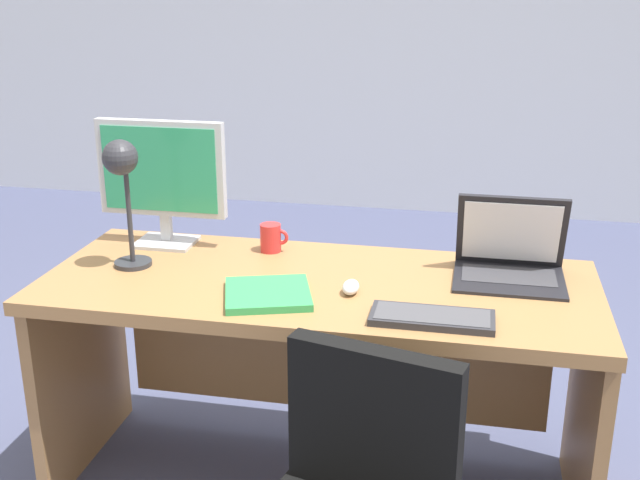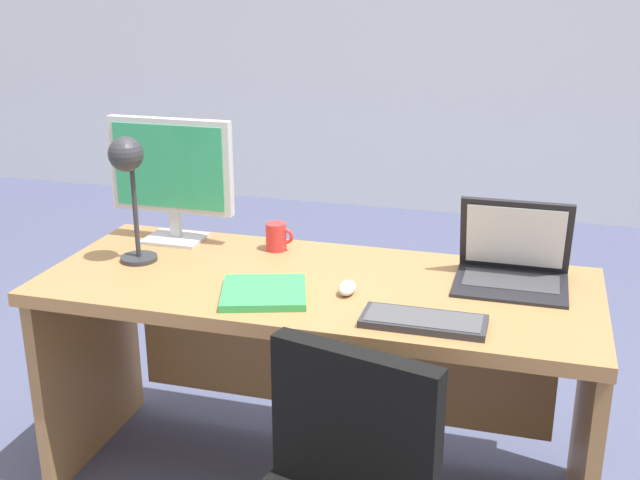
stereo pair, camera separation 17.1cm
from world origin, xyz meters
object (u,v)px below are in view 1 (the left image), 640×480
object	(u,v)px
monitor	(161,174)
coffee_mug	(271,238)
laptop	(510,252)
keyboard	(432,318)
book	(268,294)
desk	(321,334)
desk_lamp	(122,175)
mouse	(351,287)

from	to	relation	value
monitor	coffee_mug	xyz separation A→B (m)	(0.38, 0.00, -0.20)
laptop	keyboard	bearing A→B (deg)	-118.05
monitor	book	distance (m)	0.66
desk	keyboard	world-z (taller)	keyboard
keyboard	coffee_mug	size ratio (longest dim) A/B	3.45
monitor	laptop	distance (m)	1.18
desk	laptop	xyz separation A→B (m)	(0.58, 0.12, 0.28)
keyboard	book	size ratio (longest dim) A/B	1.09
monitor	laptop	size ratio (longest dim) A/B	1.33
desk_lamp	coffee_mug	distance (m)	0.54
book	desk_lamp	bearing A→B (deg)	163.90
coffee_mug	keyboard	bearing A→B (deg)	-38.68
monitor	keyboard	xyz separation A→B (m)	(0.95, -0.46, -0.24)
monitor	desk_lamp	distance (m)	0.25
laptop	book	bearing A→B (deg)	-154.77
laptop	book	xyz separation A→B (m)	(-0.69, -0.33, -0.07)
monitor	laptop	bearing A→B (deg)	-3.04
keyboard	desk	bearing A→B (deg)	143.10
coffee_mug	desk_lamp	bearing A→B (deg)	-148.59
keyboard	desk_lamp	world-z (taller)	desk_lamp
laptop	desk	bearing A→B (deg)	-168.10
keyboard	monitor	bearing A→B (deg)	154.37
monitor	keyboard	bearing A→B (deg)	-25.63
mouse	keyboard	bearing A→B (deg)	-31.15
keyboard	desk_lamp	size ratio (longest dim) A/B	0.80
book	laptop	bearing A→B (deg)	25.23
desk	laptop	world-z (taller)	laptop
desk_lamp	book	xyz separation A→B (m)	(0.50, -0.14, -0.30)
book	coffee_mug	bearing A→B (deg)	103.40
desk	keyboard	bearing A→B (deg)	-36.90
desk_lamp	desk	bearing A→B (deg)	5.71
monitor	coffee_mug	world-z (taller)	monitor
monitor	coffee_mug	distance (m)	0.43
monitor	book	world-z (taller)	monitor
laptop	monitor	bearing A→B (deg)	176.96
keyboard	book	distance (m)	0.49
desk	desk_lamp	size ratio (longest dim) A/B	4.08
monitor	laptop	world-z (taller)	monitor
laptop	book	world-z (taller)	laptop
desk_lamp	coffee_mug	xyz separation A→B (m)	(0.40, 0.25, -0.26)
desk	desk_lamp	distance (m)	0.80
book	coffee_mug	xyz separation A→B (m)	(-0.09, 0.39, 0.04)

